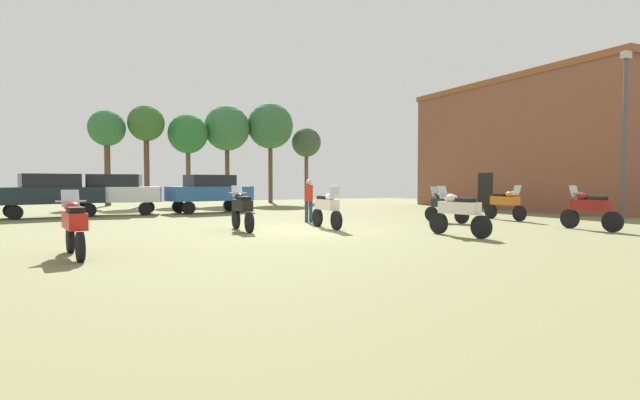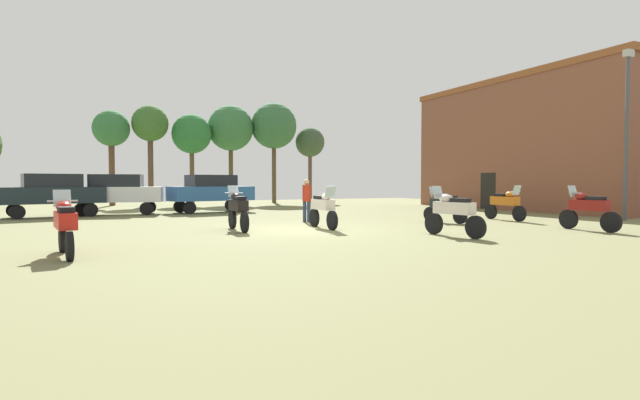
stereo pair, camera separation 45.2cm
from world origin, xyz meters
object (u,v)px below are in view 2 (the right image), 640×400
at_px(tree_5, 310,143).
at_px(tree_6, 192,135).
at_px(motorcycle_2, 505,203).
at_px(brick_building, 537,145).
at_px(car_1, 52,192).
at_px(car_2, 211,191).
at_px(person_1, 307,197).
at_px(lamp_post, 627,126).
at_px(motorcycle_5, 323,208).
at_px(motorcycle_7, 65,224).
at_px(tree_7, 111,130).
at_px(motorcycle_1, 453,212).
at_px(tree_1, 231,129).
at_px(motorcycle_6, 238,209).
at_px(car_3, 117,191).
at_px(motorcycle_3, 444,205).
at_px(tree_8, 274,126).
at_px(motorcycle_4, 588,209).
at_px(tree_3, 150,125).

relative_size(tree_5, tree_6, 0.92).
height_order(motorcycle_2, tree_6, tree_6).
height_order(brick_building, car_1, brick_building).
height_order(brick_building, car_2, brick_building).
height_order(person_1, tree_5, tree_5).
bearing_deg(brick_building, lamp_post, -117.04).
distance_m(motorcycle_5, motorcycle_7, 8.50).
relative_size(brick_building, car_1, 3.31).
bearing_deg(tree_7, motorcycle_1, -70.68).
bearing_deg(lamp_post, motorcycle_1, -171.66).
bearing_deg(brick_building, tree_1, 133.84).
bearing_deg(car_2, tree_6, -15.09).
xyz_separation_m(motorcycle_7, car_2, (6.19, 13.82, 0.46)).
xyz_separation_m(motorcycle_6, car_2, (1.29, 10.02, 0.43)).
bearing_deg(motorcycle_5, car_1, -48.15).
bearing_deg(car_3, lamp_post, -112.79).
height_order(motorcycle_2, motorcycle_6, motorcycle_6).
bearing_deg(lamp_post, motorcycle_5, 169.71).
xyz_separation_m(brick_building, tree_6, (-17.81, 15.17, 1.24)).
bearing_deg(car_3, person_1, -128.78).
distance_m(car_1, tree_7, 11.64).
bearing_deg(car_3, motorcycle_3, -120.88).
distance_m(motorcycle_1, tree_1, 25.44).
bearing_deg(tree_1, person_1, -95.25).
height_order(tree_1, lamp_post, tree_1).
xyz_separation_m(motorcycle_5, lamp_post, (12.96, -2.35, 3.23)).
height_order(tree_8, lamp_post, tree_8).
height_order(motorcycle_4, car_3, car_3).
distance_m(motorcycle_3, lamp_post, 8.58).
height_order(motorcycle_4, tree_5, tree_5).
bearing_deg(tree_8, motorcycle_1, -97.19).
distance_m(motorcycle_2, motorcycle_3, 3.13).
bearing_deg(tree_7, motorcycle_5, -73.36).
bearing_deg(motorcycle_3, tree_7, 106.08).
relative_size(motorcycle_1, motorcycle_7, 1.06).
bearing_deg(motorcycle_3, car_3, 124.41).
distance_m(brick_building, motorcycle_6, 20.83).
relative_size(brick_building, tree_3, 2.16).
bearing_deg(car_1, motorcycle_2, -131.91).
distance_m(tree_1, lamp_post, 25.83).
bearing_deg(tree_7, motorcycle_2, -54.71).
height_order(motorcycle_5, person_1, person_1).
bearing_deg(motorcycle_4, motorcycle_3, 114.86).
xyz_separation_m(brick_building, motorcycle_5, (-17.03, -5.61, -3.13)).
relative_size(car_1, car_3, 1.00).
height_order(car_2, tree_3, tree_3).
height_order(motorcycle_5, car_1, car_1).
xyz_separation_m(motorcycle_7, tree_6, (7.04, 24.10, 4.39)).
xyz_separation_m(motorcycle_1, tree_7, (-8.64, 24.63, 4.42)).
relative_size(tree_7, lamp_post, 0.92).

